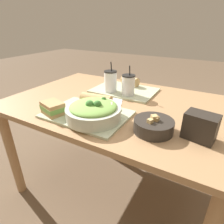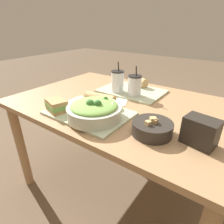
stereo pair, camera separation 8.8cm
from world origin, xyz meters
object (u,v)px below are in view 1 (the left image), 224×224
object	(u,v)px
sandwich_near	(53,108)
chip_bag	(200,127)
soup_bowl	(154,125)
drink_cup_red	(128,86)
baguette_far	(130,81)
napkin_folded	(109,101)
drink_cup_dark	(110,82)
salad_bowl	(94,111)
baguette_near	(97,100)

from	to	relation	value
sandwich_near	chip_bag	bearing A→B (deg)	28.86
soup_bowl	sandwich_near	size ratio (longest dim) A/B	1.27
chip_bag	drink_cup_red	bearing A→B (deg)	157.21
baguette_far	napkin_folded	xyz separation A→B (m)	(0.01, -0.33, -0.04)
chip_bag	sandwich_near	bearing A→B (deg)	-158.06
baguette_far	drink_cup_red	xyz separation A→B (m)	(0.07, -0.19, 0.03)
napkin_folded	chip_bag	bearing A→B (deg)	-17.03
drink_cup_dark	chip_bag	world-z (taller)	drink_cup_dark
sandwich_near	napkin_folded	bearing A→B (deg)	80.54
salad_bowl	drink_cup_dark	size ratio (longest dim) A/B	1.34
baguette_near	chip_bag	xyz separation A→B (m)	(0.55, -0.06, 0.01)
drink_cup_red	chip_bag	xyz separation A→B (m)	(0.47, -0.30, -0.02)
soup_bowl	drink_cup_red	size ratio (longest dim) A/B	0.92
soup_bowl	baguette_near	distance (m)	0.38
soup_bowl	sandwich_near	world-z (taller)	soup_bowl
baguette_near	sandwich_near	bearing A→B (deg)	139.10
soup_bowl	sandwich_near	distance (m)	0.51
baguette_near	napkin_folded	size ratio (longest dim) A/B	0.95
salad_bowl	drink_cup_dark	xyz separation A→B (m)	(-0.13, 0.39, 0.02)
napkin_folded	salad_bowl	bearing A→B (deg)	-75.99
chip_bag	napkin_folded	bearing A→B (deg)	173.01
drink_cup_red	napkin_folded	distance (m)	0.17
baguette_far	soup_bowl	bearing A→B (deg)	-127.49
baguette_near	drink_cup_dark	size ratio (longest dim) A/B	0.92
drink_cup_dark	drink_cup_red	distance (m)	0.13
salad_bowl	napkin_folded	xyz separation A→B (m)	(-0.06, 0.25, -0.05)
salad_bowl	sandwich_near	xyz separation A→B (m)	(-0.22, -0.06, -0.01)
baguette_near	napkin_folded	xyz separation A→B (m)	(0.02, 0.10, -0.04)
baguette_near	drink_cup_dark	xyz separation A→B (m)	(-0.05, 0.24, 0.03)
soup_bowl	baguette_far	bearing A→B (deg)	123.66
salad_bowl	baguette_near	xyz separation A→B (m)	(-0.08, 0.15, -0.01)
salad_bowl	drink_cup_dark	bearing A→B (deg)	108.23
sandwich_near	baguette_near	size ratio (longest dim) A/B	0.75
drink_cup_dark	napkin_folded	size ratio (longest dim) A/B	1.03
salad_bowl	sandwich_near	bearing A→B (deg)	-165.35
baguette_far	drink_cup_red	world-z (taller)	drink_cup_red
soup_bowl	baguette_near	xyz separation A→B (m)	(-0.37, 0.10, 0.01)
soup_bowl	baguette_near	bearing A→B (deg)	164.84
drink_cup_red	chip_bag	bearing A→B (deg)	-32.83
baguette_far	napkin_folded	distance (m)	0.34
salad_bowl	baguette_near	world-z (taller)	salad_bowl
chip_bag	napkin_folded	world-z (taller)	chip_bag
soup_bowl	baguette_far	distance (m)	0.64
salad_bowl	baguette_far	xyz separation A→B (m)	(-0.07, 0.58, -0.01)
salad_bowl	chip_bag	distance (m)	0.48
soup_bowl	sandwich_near	xyz separation A→B (m)	(-0.50, -0.10, 0.01)
soup_bowl	baguette_near	size ratio (longest dim) A/B	0.95
salad_bowl	baguette_near	bearing A→B (deg)	118.86
drink_cup_dark	napkin_folded	distance (m)	0.17
salad_bowl	soup_bowl	bearing A→B (deg)	9.34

